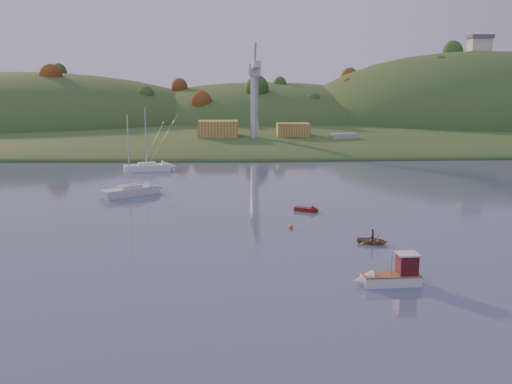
{
  "coord_description": "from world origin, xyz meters",
  "views": [
    {
      "loc": [
        -3.86,
        -36.06,
        17.27
      ],
      "look_at": [
        -1.12,
        32.31,
        4.25
      ],
      "focal_mm": 40.0,
      "sensor_mm": 36.0,
      "label": 1
    }
  ],
  "objects_px": {
    "sailboat_far": "(147,167)",
    "fishing_boat": "(387,276)",
    "canoe": "(373,240)",
    "red_tender": "(310,210)",
    "sailboat_near": "(130,191)"
  },
  "relations": [
    {
      "from": "sailboat_near",
      "to": "red_tender",
      "type": "xyz_separation_m",
      "value": [
        26.72,
        -12.45,
        -0.55
      ]
    },
    {
      "from": "sailboat_far",
      "to": "red_tender",
      "type": "relative_size",
      "value": 3.45
    },
    {
      "from": "fishing_boat",
      "to": "canoe",
      "type": "xyz_separation_m",
      "value": [
        1.94,
        13.0,
        -0.48
      ]
    },
    {
      "from": "fishing_boat",
      "to": "canoe",
      "type": "height_order",
      "value": "fishing_boat"
    },
    {
      "from": "sailboat_near",
      "to": "red_tender",
      "type": "relative_size",
      "value": 3.43
    },
    {
      "from": "fishing_boat",
      "to": "sailboat_far",
      "type": "relative_size",
      "value": 0.47
    },
    {
      "from": "fishing_boat",
      "to": "red_tender",
      "type": "relative_size",
      "value": 1.63
    },
    {
      "from": "sailboat_far",
      "to": "fishing_boat",
      "type": "bearing_deg",
      "value": -80.11
    },
    {
      "from": "fishing_boat",
      "to": "sailboat_far",
      "type": "bearing_deg",
      "value": -68.58
    },
    {
      "from": "sailboat_near",
      "to": "red_tender",
      "type": "height_order",
      "value": "sailboat_near"
    },
    {
      "from": "canoe",
      "to": "red_tender",
      "type": "relative_size",
      "value": 0.91
    },
    {
      "from": "fishing_boat",
      "to": "red_tender",
      "type": "height_order",
      "value": "fishing_boat"
    },
    {
      "from": "fishing_boat",
      "to": "canoe",
      "type": "relative_size",
      "value": 1.78
    },
    {
      "from": "sailboat_far",
      "to": "red_tender",
      "type": "xyz_separation_m",
      "value": [
        27.92,
        -38.33,
        -0.55
      ]
    },
    {
      "from": "fishing_boat",
      "to": "sailboat_far",
      "type": "xyz_separation_m",
      "value": [
        -30.69,
        67.51,
        -0.03
      ]
    }
  ]
}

